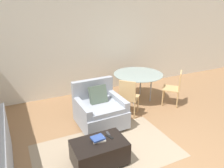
{
  "coord_description": "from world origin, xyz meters",
  "views": [
    {
      "loc": [
        -1.98,
        -2.17,
        2.54
      ],
      "look_at": [
        0.05,
        2.04,
        0.75
      ],
      "focal_mm": 35.0,
      "sensor_mm": 36.0,
      "label": 1
    }
  ],
  "objects_px": {
    "tv_remote_secondary": "(110,137)",
    "dining_chair_near_left": "(128,96)",
    "dining_chair_near_right": "(175,86)",
    "book_stack": "(98,139)",
    "dining_table": "(138,76)",
    "ottoman": "(99,152)",
    "armchair": "(100,110)",
    "tv_remote_primary": "(108,133)"
  },
  "relations": [
    {
      "from": "tv_remote_secondary",
      "to": "dining_chair_near_left",
      "type": "relative_size",
      "value": 0.18
    },
    {
      "from": "book_stack",
      "to": "dining_chair_near_right",
      "type": "relative_size",
      "value": 0.26
    },
    {
      "from": "tv_remote_primary",
      "to": "dining_table",
      "type": "xyz_separation_m",
      "value": [
        1.67,
        1.73,
        0.25
      ]
    },
    {
      "from": "ottoman",
      "to": "tv_remote_secondary",
      "type": "height_order",
      "value": "tv_remote_secondary"
    },
    {
      "from": "book_stack",
      "to": "armchair",
      "type": "bearing_deg",
      "value": 66.35
    },
    {
      "from": "tv_remote_primary",
      "to": "dining_table",
      "type": "height_order",
      "value": "dining_table"
    },
    {
      "from": "ottoman",
      "to": "tv_remote_primary",
      "type": "distance_m",
      "value": 0.34
    },
    {
      "from": "book_stack",
      "to": "tv_remote_primary",
      "type": "distance_m",
      "value": 0.25
    },
    {
      "from": "armchair",
      "to": "dining_table",
      "type": "height_order",
      "value": "armchair"
    },
    {
      "from": "armchair",
      "to": "tv_remote_secondary",
      "type": "height_order",
      "value": "armchair"
    },
    {
      "from": "tv_remote_primary",
      "to": "tv_remote_secondary",
      "type": "distance_m",
      "value": 0.1
    },
    {
      "from": "book_stack",
      "to": "tv_remote_secondary",
      "type": "xyz_separation_m",
      "value": [
        0.21,
        0.01,
        -0.03
      ]
    },
    {
      "from": "book_stack",
      "to": "dining_table",
      "type": "relative_size",
      "value": 0.18
    },
    {
      "from": "dining_table",
      "to": "dining_chair_near_right",
      "type": "bearing_deg",
      "value": -45.0
    },
    {
      "from": "tv_remote_secondary",
      "to": "dining_chair_near_left",
      "type": "bearing_deg",
      "value": 48.73
    },
    {
      "from": "book_stack",
      "to": "dining_chair_near_left",
      "type": "xyz_separation_m",
      "value": [
        1.21,
        1.16,
        0.07
      ]
    },
    {
      "from": "ottoman",
      "to": "dining_chair_near_right",
      "type": "distance_m",
      "value": 2.87
    },
    {
      "from": "armchair",
      "to": "ottoman",
      "type": "bearing_deg",
      "value": -113.01
    },
    {
      "from": "armchair",
      "to": "dining_chair_near_right",
      "type": "relative_size",
      "value": 1.07
    },
    {
      "from": "ottoman",
      "to": "dining_table",
      "type": "relative_size",
      "value": 0.67
    },
    {
      "from": "tv_remote_primary",
      "to": "tv_remote_secondary",
      "type": "xyz_separation_m",
      "value": [
        -0.02,
        -0.1,
        0.0
      ]
    },
    {
      "from": "armchair",
      "to": "ottoman",
      "type": "height_order",
      "value": "armchair"
    },
    {
      "from": "ottoman",
      "to": "armchair",
      "type": "bearing_deg",
      "value": 66.99
    },
    {
      "from": "ottoman",
      "to": "dining_chair_near_right",
      "type": "bearing_deg",
      "value": 24.94
    },
    {
      "from": "tv_remote_primary",
      "to": "dining_chair_near_right",
      "type": "distance_m",
      "value": 2.58
    },
    {
      "from": "armchair",
      "to": "tv_remote_primary",
      "type": "bearing_deg",
      "value": -104.33
    },
    {
      "from": "armchair",
      "to": "tv_remote_primary",
      "type": "height_order",
      "value": "armchair"
    },
    {
      "from": "dining_table",
      "to": "book_stack",
      "type": "bearing_deg",
      "value": -135.84
    },
    {
      "from": "dining_table",
      "to": "dining_chair_near_right",
      "type": "relative_size",
      "value": 1.44
    },
    {
      "from": "ottoman",
      "to": "dining_chair_near_right",
      "type": "xyz_separation_m",
      "value": [
        2.59,
        1.2,
        0.29
      ]
    },
    {
      "from": "dining_chair_near_right",
      "to": "dining_chair_near_left",
      "type": "bearing_deg",
      "value": 180.0
    },
    {
      "from": "tv_remote_secondary",
      "to": "dining_chair_near_right",
      "type": "bearing_deg",
      "value": 25.78
    },
    {
      "from": "armchair",
      "to": "dining_table",
      "type": "distance_m",
      "value": 1.65
    },
    {
      "from": "ottoman",
      "to": "tv_remote_secondary",
      "type": "distance_m",
      "value": 0.29
    },
    {
      "from": "tv_remote_secondary",
      "to": "dining_table",
      "type": "height_order",
      "value": "dining_table"
    },
    {
      "from": "tv_remote_secondary",
      "to": "dining_chair_near_left",
      "type": "distance_m",
      "value": 1.53
    },
    {
      "from": "tv_remote_primary",
      "to": "book_stack",
      "type": "bearing_deg",
      "value": -153.97
    },
    {
      "from": "book_stack",
      "to": "dining_chair_near_right",
      "type": "bearing_deg",
      "value": 24.17
    },
    {
      "from": "dining_chair_near_left",
      "to": "dining_chair_near_right",
      "type": "relative_size",
      "value": 1.0
    },
    {
      "from": "ottoman",
      "to": "tv_remote_primary",
      "type": "height_order",
      "value": "tv_remote_primary"
    },
    {
      "from": "tv_remote_primary",
      "to": "ottoman",
      "type": "bearing_deg",
      "value": -146.15
    },
    {
      "from": "tv_remote_secondary",
      "to": "dining_table",
      "type": "bearing_deg",
      "value": 47.28
    }
  ]
}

